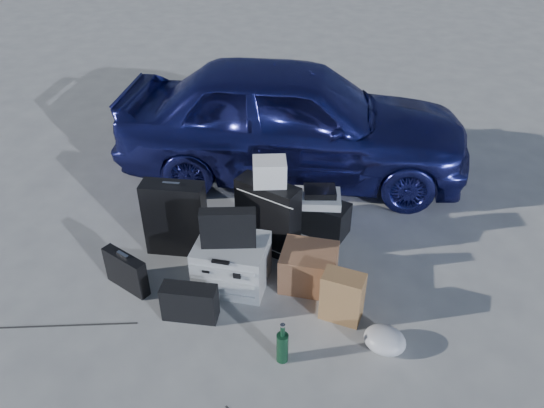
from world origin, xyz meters
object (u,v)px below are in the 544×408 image
at_px(suitcase_left, 175,218).
at_px(cardboard_box, 309,267).
at_px(suitcase_right, 268,217).
at_px(duffel_bag, 315,215).
at_px(car, 293,119).
at_px(green_bottle, 282,343).
at_px(pelican_case, 232,263).
at_px(briefcase, 126,271).

height_order(suitcase_left, cardboard_box, suitcase_left).
height_order(suitcase_right, duffel_bag, suitcase_right).
height_order(duffel_bag, cardboard_box, cardboard_box).
bearing_deg(car, green_bottle, -176.06).
xyz_separation_m(suitcase_right, green_bottle, (0.45, -1.21, -0.17)).
bearing_deg(suitcase_right, car, 112.64).
bearing_deg(suitcase_right, duffel_bag, 65.85).
relative_size(pelican_case, duffel_bag, 0.89).
distance_m(car, cardboard_box, 1.92).
bearing_deg(suitcase_right, suitcase_left, -144.01).
bearing_deg(car, duffel_bag, -163.53).
distance_m(duffel_bag, cardboard_box, 0.77).
relative_size(suitcase_right, green_bottle, 2.00).
distance_m(car, green_bottle, 2.72).
xyz_separation_m(briefcase, suitcase_left, (0.21, 0.57, 0.18)).
xyz_separation_m(suitcase_left, duffel_bag, (1.13, 0.64, -0.19)).
bearing_deg(pelican_case, duffel_bag, 57.79).
relative_size(suitcase_left, duffel_bag, 1.10).
bearing_deg(car, pelican_case, 170.55).
bearing_deg(green_bottle, car, 102.01).
bearing_deg(briefcase, green_bottle, 5.72).
bearing_deg(green_bottle, suitcase_left, 141.64).
relative_size(briefcase, suitcase_left, 0.61).
bearing_deg(car, cardboard_box, -170.37).
bearing_deg(cardboard_box, pelican_case, -165.28).
relative_size(car, cardboard_box, 8.31).
height_order(duffel_bag, green_bottle, green_bottle).
bearing_deg(suitcase_left, duffel_bag, 21.47).
bearing_deg(cardboard_box, green_bottle, -90.69).
relative_size(briefcase, suitcase_right, 0.63).
distance_m(cardboard_box, green_bottle, 0.84).
height_order(pelican_case, briefcase, pelican_case).
xyz_separation_m(car, duffel_bag, (0.46, -1.02, -0.47)).
height_order(car, suitcase_right, car).
bearing_deg(pelican_case, cardboard_box, 11.47).
bearing_deg(duffel_bag, pelican_case, -104.51).
height_order(briefcase, suitcase_right, suitcase_right).
distance_m(car, pelican_case, 1.99).
xyz_separation_m(car, suitcase_left, (-0.66, -1.65, -0.28)).
xyz_separation_m(pelican_case, suitcase_left, (-0.62, 0.28, 0.14)).
bearing_deg(pelican_case, briefcase, -164.25).
distance_m(suitcase_right, duffel_bag, 0.56).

